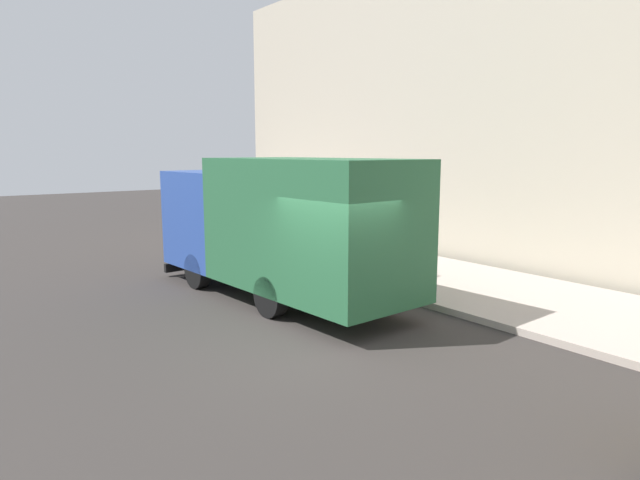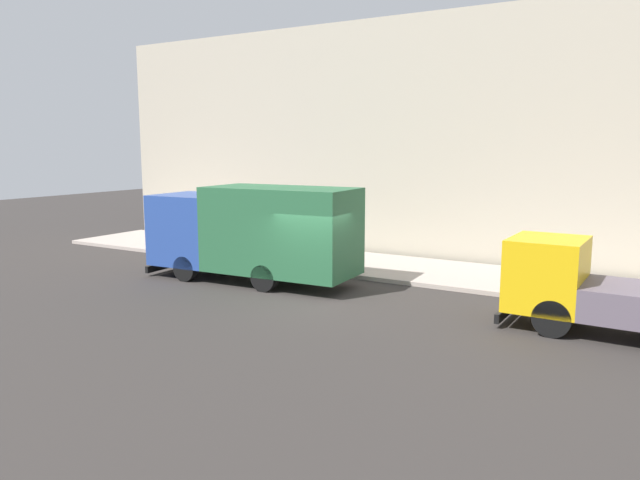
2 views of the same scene
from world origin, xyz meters
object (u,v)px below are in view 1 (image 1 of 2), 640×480
at_px(pedestrian_standing, 267,221).
at_px(street_sign_post, 363,224).
at_px(traffic_cone_orange, 289,243).
at_px(pedestrian_third, 324,223).
at_px(pedestrian_walking, 338,226).
at_px(large_utility_truck, 280,223).

bearing_deg(pedestrian_standing, street_sign_post, 68.56).
bearing_deg(traffic_cone_orange, pedestrian_third, -5.01).
relative_size(pedestrian_walking, traffic_cone_orange, 2.18).
xyz_separation_m(pedestrian_third, street_sign_post, (-1.67, -3.82, 0.53)).
distance_m(pedestrian_standing, pedestrian_third, 1.97).
bearing_deg(street_sign_post, large_utility_truck, 175.68).
distance_m(pedestrian_walking, pedestrian_third, 0.61).
xyz_separation_m(pedestrian_walking, pedestrian_third, (-0.14, 0.59, 0.05)).
bearing_deg(large_utility_truck, pedestrian_walking, 33.29).
distance_m(pedestrian_walking, pedestrian_standing, 2.54).
relative_size(pedestrian_third, street_sign_post, 0.71).
bearing_deg(traffic_cone_orange, street_sign_post, -95.47).
height_order(pedestrian_standing, pedestrian_third, pedestrian_third).
distance_m(pedestrian_walking, street_sign_post, 3.75).
bearing_deg(large_utility_truck, street_sign_post, -7.28).
relative_size(pedestrian_walking, street_sign_post, 0.68).
bearing_deg(traffic_cone_orange, pedestrian_standing, 84.39).
height_order(large_utility_truck, street_sign_post, large_utility_truck).
distance_m(pedestrian_standing, traffic_cone_orange, 1.58).
bearing_deg(traffic_cone_orange, pedestrian_walking, -26.14).
relative_size(pedestrian_standing, street_sign_post, 0.70).
distance_m(pedestrian_third, traffic_cone_orange, 1.40).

